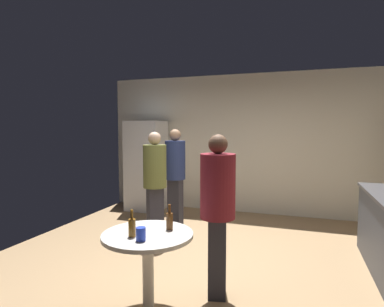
{
  "coord_description": "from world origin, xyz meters",
  "views": [
    {
      "loc": [
        1.18,
        -3.58,
        1.64
      ],
      "look_at": [
        -0.2,
        0.47,
        1.31
      ],
      "focal_mm": 29.73,
      "sensor_mm": 36.0,
      "label": 1
    }
  ],
  "objects": [
    {
      "name": "ground_plane",
      "position": [
        0.0,
        0.0,
        -0.05
      ],
      "size": [
        5.2,
        5.2,
        0.1
      ],
      "primitive_type": "cube",
      "color": "#9E7C56"
    },
    {
      "name": "wall_back",
      "position": [
        0.0,
        2.63,
        1.35
      ],
      "size": [
        5.32,
        0.06,
        2.7
      ],
      "primitive_type": "cube",
      "color": "silver",
      "rests_on": "ground_plane"
    },
    {
      "name": "refrigerator",
      "position": [
        -1.77,
        2.2,
        0.9
      ],
      "size": [
        0.7,
        0.68,
        1.8
      ],
      "color": "white",
      "rests_on": "ground_plane"
    },
    {
      "name": "foreground_table",
      "position": [
        -0.06,
        -1.14,
        0.63
      ],
      "size": [
        0.8,
        0.8,
        0.73
      ],
      "color": "beige",
      "rests_on": "ground_plane"
    },
    {
      "name": "beer_bottle_amber",
      "position": [
        -0.14,
        -1.26,
        0.82
      ],
      "size": [
        0.06,
        0.06,
        0.23
      ],
      "color": "#8C5919",
      "rests_on": "foreground_table"
    },
    {
      "name": "beer_bottle_brown",
      "position": [
        0.08,
        -0.98,
        0.82
      ],
      "size": [
        0.06,
        0.06,
        0.23
      ],
      "color": "#593314",
      "rests_on": "foreground_table"
    },
    {
      "name": "plastic_cup_blue",
      "position": [
        -0.02,
        -1.32,
        0.79
      ],
      "size": [
        0.08,
        0.08,
        0.11
      ],
      "primitive_type": "cylinder",
      "color": "blue",
      "rests_on": "foreground_table"
    },
    {
      "name": "person_in_olive_shirt",
      "position": [
        -0.81,
        0.6,
        0.93
      ],
      "size": [
        0.48,
        0.48,
        1.6
      ],
      "rotation": [
        0.0,
        0.0,
        -0.81
      ],
      "color": "#2D2D38",
      "rests_on": "ground_plane"
    },
    {
      "name": "person_in_maroon_shirt",
      "position": [
        0.45,
        -0.65,
        0.93
      ],
      "size": [
        0.4,
        0.4,
        1.59
      ],
      "rotation": [
        0.0,
        0.0,
        -2.93
      ],
      "color": "#2D2D38",
      "rests_on": "ground_plane"
    },
    {
      "name": "person_in_navy_shirt",
      "position": [
        -0.78,
        1.3,
        0.96
      ],
      "size": [
        0.38,
        0.38,
        1.64
      ],
      "rotation": [
        0.0,
        0.0,
        -1.7
      ],
      "color": "#2D2D38",
      "rests_on": "ground_plane"
    }
  ]
}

